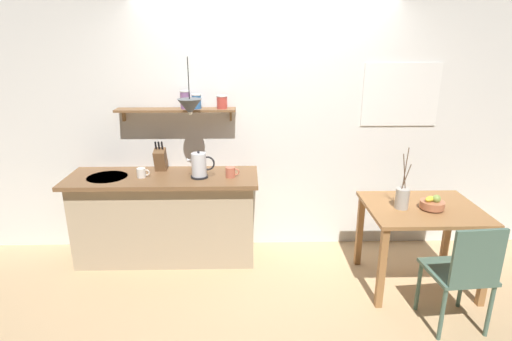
# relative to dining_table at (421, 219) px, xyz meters

# --- Properties ---
(ground_plane) EXTENTS (14.00, 14.00, 0.00)m
(ground_plane) POSITION_rel_dining_table_xyz_m (-1.34, 0.21, -0.64)
(ground_plane) COLOR tan
(back_wall) EXTENTS (6.80, 0.11, 2.70)m
(back_wall) POSITION_rel_dining_table_xyz_m (-1.14, 0.86, 0.71)
(back_wall) COLOR white
(back_wall) RESTS_ON ground_plane
(kitchen_counter) EXTENTS (1.83, 0.63, 0.89)m
(kitchen_counter) POSITION_rel_dining_table_xyz_m (-2.34, 0.53, -0.19)
(kitchen_counter) COLOR tan
(kitchen_counter) RESTS_ON ground_plane
(wall_shelf) EXTENTS (1.15, 0.20, 0.30)m
(wall_shelf) POSITION_rel_dining_table_xyz_m (-2.10, 0.70, 0.89)
(wall_shelf) COLOR brown
(dining_table) EXTENTS (0.97, 0.79, 0.76)m
(dining_table) POSITION_rel_dining_table_xyz_m (0.00, 0.00, 0.00)
(dining_table) COLOR #9E6B3D
(dining_table) RESTS_ON ground_plane
(dining_chair_near) EXTENTS (0.47, 0.46, 0.90)m
(dining_chair_near) POSITION_rel_dining_table_xyz_m (0.08, -0.63, -0.13)
(dining_chair_near) COLOR #4C6B5B
(dining_chair_near) RESTS_ON ground_plane
(fruit_bowl) EXTENTS (0.20, 0.20, 0.13)m
(fruit_bowl) POSITION_rel_dining_table_xyz_m (0.05, -0.05, 0.17)
(fruit_bowl) COLOR #BC704C
(fruit_bowl) RESTS_ON dining_table
(twig_vase) EXTENTS (0.11, 0.11, 0.54)m
(twig_vase) POSITION_rel_dining_table_xyz_m (-0.20, -0.02, 0.21)
(twig_vase) COLOR #B7B2A8
(twig_vase) RESTS_ON dining_table
(electric_kettle) EXTENTS (0.26, 0.17, 0.26)m
(electric_kettle) POSITION_rel_dining_table_xyz_m (-1.98, 0.45, 0.37)
(electric_kettle) COLOR black
(electric_kettle) RESTS_ON kitchen_counter
(knife_block) EXTENTS (0.11, 0.17, 0.30)m
(knife_block) POSITION_rel_dining_table_xyz_m (-2.39, 0.67, 0.37)
(knife_block) COLOR brown
(knife_block) RESTS_ON kitchen_counter
(coffee_mug_by_sink) EXTENTS (0.12, 0.08, 0.09)m
(coffee_mug_by_sink) POSITION_rel_dining_table_xyz_m (-2.53, 0.46, 0.30)
(coffee_mug_by_sink) COLOR white
(coffee_mug_by_sink) RESTS_ON kitchen_counter
(coffee_mug_spare) EXTENTS (0.13, 0.09, 0.10)m
(coffee_mug_spare) POSITION_rel_dining_table_xyz_m (-1.68, 0.45, 0.30)
(coffee_mug_spare) COLOR #C6664C
(coffee_mug_spare) RESTS_ON kitchen_counter
(pendant_lamp) EXTENTS (0.22, 0.22, 0.51)m
(pendant_lamp) POSITION_rel_dining_table_xyz_m (-2.04, 0.44, 0.92)
(pendant_lamp) COLOR black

